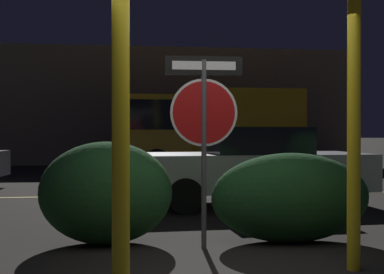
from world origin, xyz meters
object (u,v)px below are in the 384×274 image
(stop_sign, at_px, (204,112))
(yellow_pole_left, at_px, (121,126))
(yellow_pole_right, at_px, (354,95))
(delivery_truck, at_px, (205,126))
(hedge_bush_2, at_px, (291,198))
(hedge_bush_1, at_px, (106,193))
(passing_car_2, at_px, (250,166))

(stop_sign, height_order, yellow_pole_left, yellow_pole_left)
(stop_sign, relative_size, yellow_pole_right, 0.65)
(stop_sign, relative_size, delivery_truck, 0.36)
(hedge_bush_2, bearing_deg, yellow_pole_right, -81.58)
(yellow_pole_left, xyz_separation_m, delivery_truck, (2.76, 13.33, 0.17))
(hedge_bush_1, height_order, delivery_truck, delivery_truck)
(yellow_pole_left, bearing_deg, hedge_bush_1, 95.52)
(passing_car_2, bearing_deg, hedge_bush_2, 172.05)
(stop_sign, relative_size, hedge_bush_2, 1.13)
(yellow_pole_left, distance_m, hedge_bush_2, 2.85)
(yellow_pole_left, height_order, hedge_bush_1, yellow_pole_left)
(yellow_pole_right, bearing_deg, hedge_bush_1, 148.08)
(hedge_bush_2, distance_m, delivery_truck, 11.63)
(yellow_pole_right, relative_size, hedge_bush_2, 1.73)
(yellow_pole_left, height_order, hedge_bush_2, yellow_pole_left)
(hedge_bush_2, xyz_separation_m, delivery_truck, (0.70, 11.56, 1.03))
(yellow_pole_right, height_order, delivery_truck, yellow_pole_right)
(yellow_pole_right, distance_m, delivery_truck, 12.93)
(stop_sign, distance_m, yellow_pole_right, 1.76)
(yellow_pole_right, height_order, passing_car_2, yellow_pole_right)
(delivery_truck, bearing_deg, hedge_bush_1, 164.31)
(yellow_pole_right, relative_size, delivery_truck, 0.55)
(yellow_pole_right, bearing_deg, yellow_pole_left, -169.82)
(stop_sign, xyz_separation_m, passing_car_2, (1.40, 3.56, -0.86))
(yellow_pole_right, distance_m, hedge_bush_2, 1.80)
(hedge_bush_2, bearing_deg, hedge_bush_1, 175.76)
(yellow_pole_left, distance_m, yellow_pole_right, 2.32)
(stop_sign, height_order, yellow_pole_right, yellow_pole_right)
(stop_sign, relative_size, passing_car_2, 0.50)
(yellow_pole_right, bearing_deg, stop_sign, 138.28)
(hedge_bush_1, relative_size, passing_car_2, 0.35)
(hedge_bush_2, bearing_deg, passing_car_2, 85.04)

